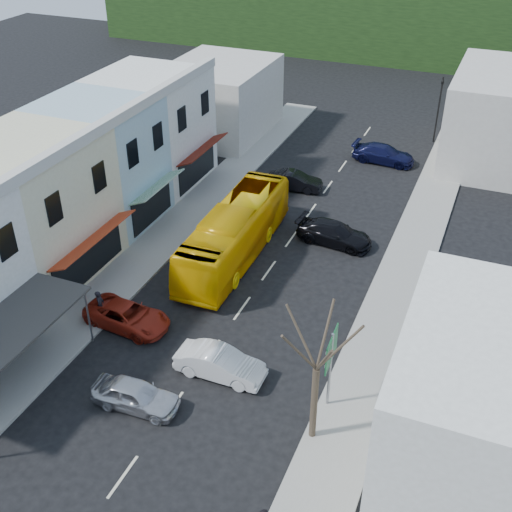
{
  "coord_description": "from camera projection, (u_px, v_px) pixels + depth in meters",
  "views": [
    {
      "loc": [
        11.3,
        -21.54,
        21.15
      ],
      "look_at": [
        0.0,
        6.0,
        2.2
      ],
      "focal_mm": 45.0,
      "sensor_mm": 36.0,
      "label": 1
    }
  ],
  "objects": [
    {
      "name": "sidewalk_left",
      "position": [
        173.0,
        230.0,
        41.95
      ],
      "size": [
        3.0,
        52.0,
        0.15
      ],
      "primitive_type": "cube",
      "color": "gray",
      "rests_on": "ground"
    },
    {
      "name": "car_black_far",
      "position": [
        294.0,
        181.0,
        46.74
      ],
      "size": [
        4.57,
        2.26,
        1.4
      ],
      "primitive_type": "imported",
      "rotation": [
        0.0,
        0.0,
        1.68
      ],
      "color": "black",
      "rests_on": "ground"
    },
    {
      "name": "distant_block_left",
      "position": [
        220.0,
        99.0,
        55.09
      ],
      "size": [
        8.0,
        10.0,
        6.0
      ],
      "primitive_type": "cube",
      "color": "#B7B2A8",
      "rests_on": "ground"
    },
    {
      "name": "sidewalk_right",
      "position": [
        402.0,
        279.0,
        37.15
      ],
      "size": [
        3.0,
        52.0,
        0.15
      ],
      "primitive_type": "cube",
      "color": "gray",
      "rests_on": "ground"
    },
    {
      "name": "right_building",
      "position": [
        507.0,
        435.0,
        22.19
      ],
      "size": [
        8.0,
        9.0,
        8.0
      ],
      "primitive_type": "cube",
      "color": "silver",
      "rests_on": "ground"
    },
    {
      "name": "car_navy_far",
      "position": [
        384.0,
        154.0,
        50.79
      ],
      "size": [
        4.59,
        2.08,
        1.4
      ],
      "primitive_type": "imported",
      "rotation": [
        0.0,
        0.0,
        1.52
      ],
      "color": "black",
      "rests_on": "ground"
    },
    {
      "name": "car_white",
      "position": [
        220.0,
        364.0,
        30.11
      ],
      "size": [
        4.41,
        1.83,
        1.4
      ],
      "primitive_type": "imported",
      "rotation": [
        0.0,
        0.0,
        1.58
      ],
      "color": "silver",
      "rests_on": "ground"
    },
    {
      "name": "distant_block_right",
      "position": [
        504.0,
        118.0,
        49.8
      ],
      "size": [
        8.0,
        12.0,
        7.0
      ],
      "primitive_type": "cube",
      "color": "#B7B2A8",
      "rests_on": "ground"
    },
    {
      "name": "traffic_signal",
      "position": [
        438.0,
        110.0,
        53.24
      ],
      "size": [
        1.24,
        1.46,
        5.6
      ],
      "primitive_type": null,
      "rotation": [
        0.0,
        0.0,
        3.47
      ],
      "color": "black",
      "rests_on": "ground"
    },
    {
      "name": "bus",
      "position": [
        235.0,
        234.0,
        38.58
      ],
      "size": [
        2.76,
        11.65,
        3.1
      ],
      "primitive_type": "imported",
      "rotation": [
        0.0,
        0.0,
        0.02
      ],
      "color": "#F3B807",
      "rests_on": "ground"
    },
    {
      "name": "street_tree",
      "position": [
        316.0,
        369.0,
        25.21
      ],
      "size": [
        2.42,
        2.42,
        7.7
      ],
      "primitive_type": null,
      "rotation": [
        0.0,
        0.0,
        0.0
      ],
      "color": "#352A1F",
      "rests_on": "ground"
    },
    {
      "name": "pedestrian_left",
      "position": [
        100.0,
        304.0,
        33.57
      ],
      "size": [
        0.59,
        0.7,
        1.7
      ],
      "primitive_type": "imported",
      "rotation": [
        0.0,
        0.0,
        1.93
      ],
      "color": "black",
      "rests_on": "sidewalk_left"
    },
    {
      "name": "direction_sign",
      "position": [
        330.0,
        371.0,
        27.71
      ],
      "size": [
        0.35,
        1.88,
        4.13
      ],
      "primitive_type": null,
      "rotation": [
        0.0,
        0.0,
        0.04
      ],
      "color": "#115428",
      "rests_on": "ground"
    },
    {
      "name": "car_silver",
      "position": [
        136.0,
        395.0,
        28.41
      ],
      "size": [
        4.47,
        1.99,
        1.4
      ],
      "primitive_type": "imported",
      "rotation": [
        0.0,
        0.0,
        1.61
      ],
      "color": "silver",
      "rests_on": "ground"
    },
    {
      "name": "shopfront_row",
      "position": [
        52.0,
        195.0,
        37.54
      ],
      "size": [
        8.25,
        30.0,
        8.0
      ],
      "color": "silver",
      "rests_on": "ground"
    },
    {
      "name": "car_black_near",
      "position": [
        334.0,
        233.0,
        40.31
      ],
      "size": [
        4.65,
        2.26,
        1.4
      ],
      "primitive_type": "imported",
      "rotation": [
        0.0,
        0.0,
        1.48
      ],
      "color": "black",
      "rests_on": "ground"
    },
    {
      "name": "car_red",
      "position": [
        127.0,
        315.0,
        33.26
      ],
      "size": [
        4.75,
        2.29,
        1.4
      ],
      "primitive_type": "imported",
      "rotation": [
        0.0,
        0.0,
        1.49
      ],
      "color": "maroon",
      "rests_on": "ground"
    },
    {
      "name": "ground",
      "position": [
        210.0,
        353.0,
        31.79
      ],
      "size": [
        120.0,
        120.0,
        0.0
      ],
      "primitive_type": "plane",
      "color": "black",
      "rests_on": "ground"
    }
  ]
}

